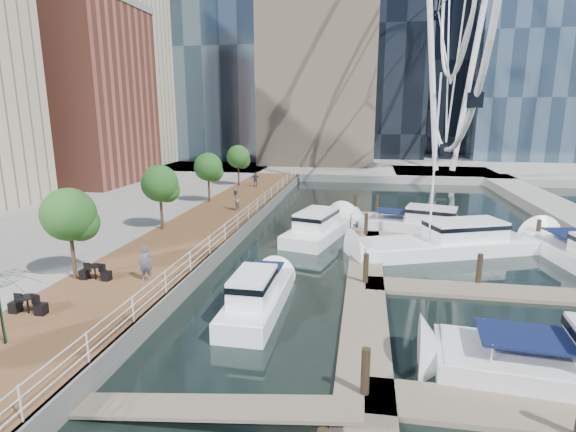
{
  "coord_description": "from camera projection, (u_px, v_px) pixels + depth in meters",
  "views": [
    {
      "loc": [
        2.73,
        -15.19,
        9.12
      ],
      "look_at": [
        -1.75,
        11.02,
        3.0
      ],
      "focal_mm": 28.0,
      "sensor_mm": 36.0,
      "label": 1
    }
  ],
  "objects": [
    {
      "name": "boardwalk",
      "position": [
        200.0,
        233.0,
        32.86
      ],
      "size": [
        6.0,
        60.0,
        1.0
      ],
      "primitive_type": "cube",
      "color": "brown",
      "rests_on": "ground"
    },
    {
      "name": "pedestrian_far",
      "position": [
        256.0,
        179.0,
        50.49
      ],
      "size": [
        0.99,
        0.42,
        1.68
      ],
      "primitive_type": "imported",
      "rotation": [
        0.0,
        0.0,
        3.15
      ],
      "color": "#333640",
      "rests_on": "boardwalk"
    },
    {
      "name": "seawall",
      "position": [
        239.0,
        235.0,
        32.36
      ],
      "size": [
        0.25,
        60.0,
        1.0
      ],
      "primitive_type": "cube",
      "color": "#595954",
      "rests_on": "ground"
    },
    {
      "name": "pedestrian_near",
      "position": [
        146.0,
        263.0,
        22.06
      ],
      "size": [
        0.74,
        0.58,
        1.79
      ],
      "primitive_type": "imported",
      "rotation": [
        0.0,
        0.0,
        0.26
      ],
      "color": "#484960",
      "rests_on": "boardwalk"
    },
    {
      "name": "ground",
      "position": [
        285.0,
        358.0,
        17.08
      ],
      "size": [
        520.0,
        520.0,
        0.0
      ],
      "primitive_type": "plane",
      "color": "black",
      "rests_on": "ground"
    },
    {
      "name": "street_trees",
      "position": [
        160.0,
        184.0,
        31.44
      ],
      "size": [
        2.6,
        42.6,
        4.6
      ],
      "color": "#3F2B1C",
      "rests_on": "ground"
    },
    {
      "name": "land_far",
      "position": [
        355.0,
        147.0,
        114.95
      ],
      "size": [
        200.0,
        114.0,
        1.0
      ],
      "primitive_type": "cube",
      "color": "gray",
      "rests_on": "ground"
    },
    {
      "name": "pedestrian_mid",
      "position": [
        235.0,
        200.0,
        38.21
      ],
      "size": [
        0.8,
        0.96,
        1.78
      ],
      "primitive_type": "imported",
      "rotation": [
        0.0,
        0.0,
        -1.73
      ],
      "color": "gray",
      "rests_on": "boardwalk"
    },
    {
      "name": "midrise_condos",
      "position": [
        5.0,
        69.0,
        45.35
      ],
      "size": [
        19.0,
        67.0,
        28.0
      ],
      "color": "#BCAD8E",
      "rests_on": "ground"
    },
    {
      "name": "floating_docks",
      "position": [
        455.0,
        270.0,
        25.25
      ],
      "size": [
        16.0,
        34.0,
        2.6
      ],
      "color": "#6D6051",
      "rests_on": "ground"
    },
    {
      "name": "railing",
      "position": [
        238.0,
        221.0,
        32.15
      ],
      "size": [
        0.1,
        60.0,
        1.05
      ],
      "primitive_type": null,
      "color": "white",
      "rests_on": "boardwalk"
    },
    {
      "name": "moored_yachts",
      "position": [
        442.0,
        260.0,
        28.44
      ],
      "size": [
        22.18,
        34.85,
        11.5
      ],
      "color": "white",
      "rests_on": "ground"
    },
    {
      "name": "pier",
      "position": [
        444.0,
        174.0,
        64.62
      ],
      "size": [
        14.0,
        12.0,
        1.0
      ],
      "primitive_type": "cube",
      "color": "gray",
      "rests_on": "ground"
    }
  ]
}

